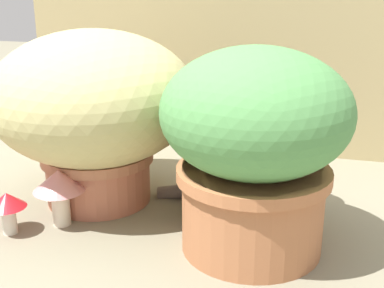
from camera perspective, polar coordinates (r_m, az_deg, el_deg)
The scene contains 7 objects.
ground_plane at distance 1.21m, azimuth -5.61°, elevation -8.30°, with size 6.00×6.00×0.00m, color gray.
cardboard_backdrop at distance 1.62m, azimuth 3.41°, elevation 12.41°, with size 1.29×0.03×0.75m, color tan.
grass_planter at distance 1.24m, azimuth -10.94°, elevation 4.20°, with size 0.49×0.49×0.43m.
leafy_planter at distance 1.00m, azimuth 7.07°, elevation 0.15°, with size 0.37×0.37×0.42m.
cat at distance 1.21m, azimuth 6.10°, elevation -1.96°, with size 0.39×0.20×0.32m.
mushroom_ornament_pink at distance 1.17m, azimuth -14.74°, elevation -4.48°, with size 0.12×0.12×0.13m.
mushroom_ornament_red at distance 1.18m, azimuth -20.09°, elevation -6.40°, with size 0.08×0.08×0.10m.
Camera 1 is at (0.40, -1.01, 0.54)m, focal length 47.36 mm.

